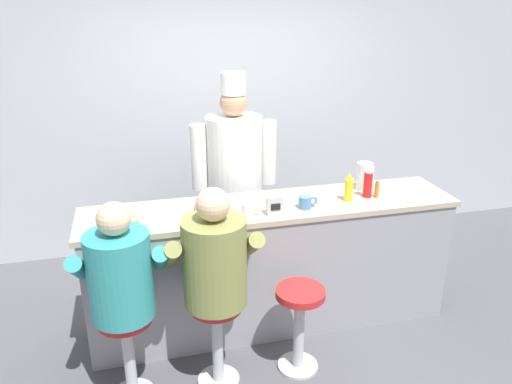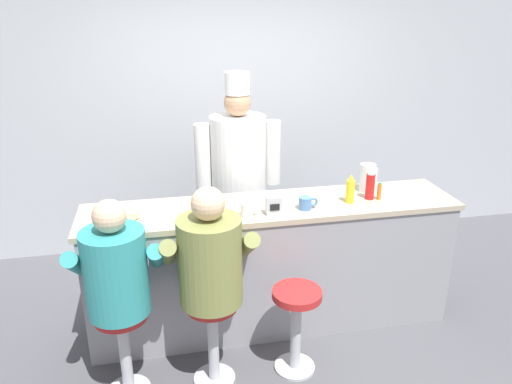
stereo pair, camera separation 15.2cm
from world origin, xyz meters
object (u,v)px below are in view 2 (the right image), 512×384
(hot_sauce_bottle_orange, at_px, (379,192))
(diner_seated_teal, at_px, (117,277))
(breakfast_plate, at_px, (132,219))
(water_pitcher_clear, at_px, (367,178))
(cereal_bowl, at_px, (206,209))
(ketchup_bottle_red, at_px, (370,184))
(coffee_mug_blue, at_px, (306,203))
(diner_seated_olive, at_px, (210,265))
(empty_stool_round, at_px, (296,317))
(mustard_bottle_yellow, at_px, (350,189))
(coffee_mug_white, at_px, (247,210))
(napkin_dispenser_chrome, at_px, (274,205))
(cook_in_whites_near, at_px, (238,172))

(hot_sauce_bottle_orange, relative_size, diner_seated_teal, 0.10)
(breakfast_plate, bearing_deg, water_pitcher_clear, 7.12)
(hot_sauce_bottle_orange, xyz_separation_m, cereal_bowl, (-1.30, 0.03, -0.04))
(ketchup_bottle_red, xyz_separation_m, coffee_mug_blue, (-0.53, -0.09, -0.07))
(cereal_bowl, distance_m, coffee_mug_blue, 0.71)
(diner_seated_teal, distance_m, diner_seated_olive, 0.56)
(empty_stool_round, bearing_deg, water_pitcher_clear, 43.17)
(mustard_bottle_yellow, bearing_deg, cereal_bowl, 178.00)
(mustard_bottle_yellow, xyz_separation_m, coffee_mug_white, (-0.79, -0.10, -0.05))
(napkin_dispenser_chrome, relative_size, diner_seated_olive, 0.09)
(coffee_mug_white, relative_size, empty_stool_round, 0.20)
(cook_in_whites_near, bearing_deg, cereal_bowl, -116.12)
(mustard_bottle_yellow, relative_size, hot_sauce_bottle_orange, 1.70)
(breakfast_plate, bearing_deg, coffee_mug_white, -5.46)
(mustard_bottle_yellow, bearing_deg, coffee_mug_white, -172.59)
(ketchup_bottle_red, distance_m, napkin_dispenser_chrome, 0.79)
(hot_sauce_bottle_orange, xyz_separation_m, empty_stool_round, (-0.77, -0.52, -0.64))
(cereal_bowl, distance_m, empty_stool_round, 0.97)
(ketchup_bottle_red, height_order, diner_seated_olive, diner_seated_olive)
(coffee_mug_white, bearing_deg, diner_seated_olive, -129.57)
(diner_seated_teal, xyz_separation_m, empty_stool_round, (1.12, -0.03, -0.42))
(hot_sauce_bottle_orange, height_order, napkin_dispenser_chrome, napkin_dispenser_chrome)
(ketchup_bottle_red, relative_size, napkin_dispenser_chrome, 1.89)
(hot_sauce_bottle_orange, xyz_separation_m, breakfast_plate, (-1.80, -0.04, -0.05))
(coffee_mug_blue, relative_size, cook_in_whites_near, 0.08)
(diner_seated_teal, relative_size, diner_seated_olive, 0.98)
(mustard_bottle_yellow, distance_m, water_pitcher_clear, 0.29)
(hot_sauce_bottle_orange, height_order, coffee_mug_white, hot_sauce_bottle_orange)
(mustard_bottle_yellow, height_order, cereal_bowl, mustard_bottle_yellow)
(water_pitcher_clear, bearing_deg, coffee_mug_blue, -156.23)
(coffee_mug_white, relative_size, coffee_mug_blue, 0.89)
(breakfast_plate, height_order, diner_seated_teal, diner_seated_teal)
(diner_seated_teal, bearing_deg, breakfast_plate, 78.54)
(ketchup_bottle_red, xyz_separation_m, diner_seated_teal, (-1.83, -0.52, -0.27))
(coffee_mug_white, xyz_separation_m, cook_in_whites_near, (0.09, 0.87, -0.02))
(coffee_mug_blue, xyz_separation_m, diner_seated_olive, (-0.74, -0.42, -0.19))
(mustard_bottle_yellow, bearing_deg, diner_seated_olive, -156.53)
(cereal_bowl, height_order, cook_in_whites_near, cook_in_whites_near)
(ketchup_bottle_red, xyz_separation_m, empty_stool_round, (-0.71, -0.55, -0.70))
(coffee_mug_blue, height_order, empty_stool_round, coffee_mug_blue)
(diner_seated_olive, bearing_deg, empty_stool_round, -3.45)
(coffee_mug_blue, relative_size, diner_seated_teal, 0.10)
(coffee_mug_white, bearing_deg, empty_stool_round, -58.16)
(coffee_mug_white, relative_size, cook_in_whites_near, 0.07)
(cereal_bowl, relative_size, diner_seated_olive, 0.12)
(water_pitcher_clear, relative_size, diner_seated_olive, 0.16)
(ketchup_bottle_red, height_order, water_pitcher_clear, ketchup_bottle_red)
(napkin_dispenser_chrome, distance_m, empty_stool_round, 0.77)
(water_pitcher_clear, bearing_deg, diner_seated_teal, -160.26)
(mustard_bottle_yellow, height_order, coffee_mug_blue, mustard_bottle_yellow)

